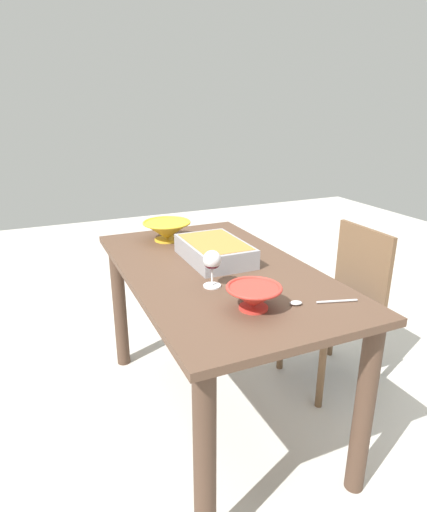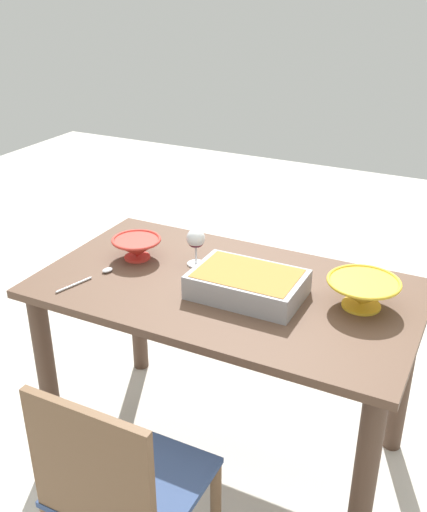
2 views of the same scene
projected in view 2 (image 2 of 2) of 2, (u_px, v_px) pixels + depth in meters
ground_plane at (225, 446)px, 2.48m from camera, size 8.00×8.00×0.00m
dining_table at (226, 319)px, 2.21m from camera, size 1.37×0.77×0.76m
chair at (119, 492)px, 1.67m from camera, size 0.40×0.39×0.84m
wine_glass at (196, 241)px, 2.26m from camera, size 0.07×0.07×0.15m
casserole_dish at (247, 283)px, 2.06m from camera, size 0.38×0.25×0.09m
mixing_bowl at (137, 247)px, 2.33m from camera, size 0.19×0.19×0.09m
small_bowl at (363, 292)px, 1.99m from camera, size 0.25×0.25×0.10m
serving_spoon at (96, 275)px, 2.21m from camera, size 0.09×0.24×0.01m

